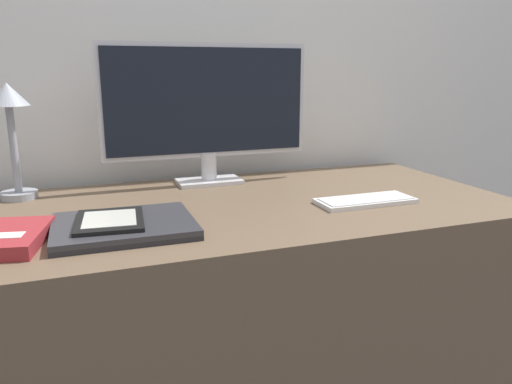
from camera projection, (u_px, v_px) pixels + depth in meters
The scene contains 8 objects.
wall_back at pixel (200, 22), 1.62m from camera, with size 3.60×0.05×2.40m.
desk at pixel (245, 321), 1.43m from camera, with size 1.44×0.72×0.70m.
monitor at pixel (207, 107), 1.52m from camera, with size 0.64×0.11×0.43m.
keyboard at pixel (365, 201), 1.34m from camera, with size 0.27×0.11×0.01m.
laptop at pixel (124, 226), 1.11m from camera, with size 0.31×0.25×0.02m.
ereader at pixel (110, 220), 1.09m from camera, with size 0.16×0.19×0.01m.
desk_lamp at pixel (10, 120), 1.33m from camera, with size 0.11×0.11×0.32m.
notebook at pixel (3, 238), 1.02m from camera, with size 0.20×0.24×0.03m.
Camera 1 is at (-0.42, -1.09, 1.05)m, focal length 35.00 mm.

